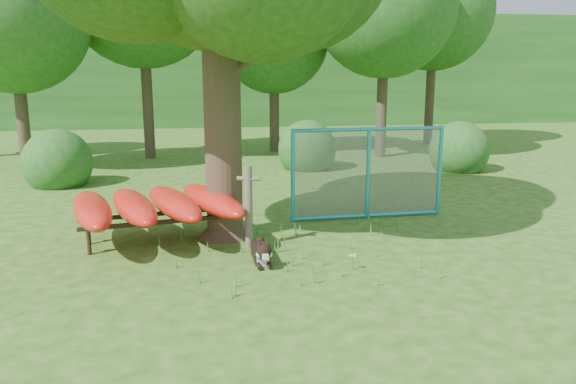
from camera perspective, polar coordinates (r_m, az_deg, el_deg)
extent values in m
plane|color=#244E0F|center=(8.54, -0.10, -8.33)|extent=(80.00, 80.00, 0.00)
cylinder|color=#382C1E|center=(10.01, -6.73, 9.74)|extent=(0.70, 0.70, 5.15)
cone|color=#382C1E|center=(10.38, -6.40, -3.15)|extent=(1.06, 1.06, 0.52)
cylinder|color=#382C1E|center=(10.09, -3.24, 13.92)|extent=(1.41, 0.76, 1.10)
cylinder|color=#382C1E|center=(10.19, -10.02, 16.07)|extent=(1.16, 0.68, 1.05)
cylinder|color=brown|center=(9.60, -4.01, -1.54)|extent=(0.16, 0.16, 1.43)
cylinder|color=brown|center=(9.50, -4.06, 1.37)|extent=(0.39, 0.18, 0.08)
cylinder|color=black|center=(9.90, -19.57, -4.82)|extent=(0.08, 0.08, 0.43)
cylinder|color=black|center=(10.13, -6.83, -3.80)|extent=(0.08, 0.08, 0.43)
cylinder|color=black|center=(10.48, -19.60, -3.89)|extent=(0.08, 0.08, 0.43)
cylinder|color=black|center=(10.69, -7.56, -2.95)|extent=(0.08, 0.08, 0.43)
cube|color=black|center=(9.89, -13.19, -3.04)|extent=(2.54, 0.56, 0.07)
cube|color=black|center=(10.47, -13.58, -2.21)|extent=(2.54, 0.56, 0.07)
ellipsoid|color=red|center=(10.07, -19.29, -1.73)|extent=(1.25, 2.65, 0.41)
ellipsoid|color=red|center=(10.09, -15.40, -1.44)|extent=(1.33, 2.64, 0.41)
ellipsoid|color=red|center=(10.16, -11.53, -1.15)|extent=(1.41, 2.63, 0.41)
ellipsoid|color=red|center=(10.27, -7.74, -0.86)|extent=(1.48, 2.62, 0.41)
cube|color=black|center=(9.14, -2.82, -6.20)|extent=(0.26, 0.65, 0.22)
cube|color=silver|center=(8.89, -2.59, -6.81)|extent=(0.20, 0.13, 0.20)
sphere|color=black|center=(8.68, -2.45, -6.08)|extent=(0.24, 0.24, 0.24)
cube|color=silver|center=(8.59, -2.34, -6.54)|extent=(0.09, 0.13, 0.08)
sphere|color=silver|center=(8.66, -2.91, -6.37)|extent=(0.11, 0.11, 0.11)
sphere|color=silver|center=(8.68, -1.95, -6.32)|extent=(0.11, 0.11, 0.11)
cone|color=black|center=(8.66, -2.91, -5.23)|extent=(0.10, 0.11, 0.11)
cone|color=black|center=(8.68, -2.07, -5.18)|extent=(0.10, 0.11, 0.11)
cylinder|color=black|center=(8.77, -3.00, -7.47)|extent=(0.07, 0.28, 0.06)
cylinder|color=black|center=(8.79, -1.92, -7.41)|extent=(0.07, 0.28, 0.06)
sphere|color=black|center=(9.45, -2.83, -5.00)|extent=(0.15, 0.15, 0.15)
torus|color=blue|center=(8.76, -2.51, -6.27)|extent=(0.23, 0.07, 0.23)
cylinder|color=#279FB9|center=(11.14, 0.48, 1.62)|extent=(0.09, 0.09, 1.88)
cylinder|color=#279FB9|center=(11.55, 8.14, 1.88)|extent=(0.09, 0.09, 1.88)
cylinder|color=#279FB9|center=(12.16, 15.14, 2.10)|extent=(0.09, 0.09, 1.88)
cylinder|color=#279FB9|center=(11.43, 8.27, 6.33)|extent=(3.14, 0.21, 0.07)
cylinder|color=#279FB9|center=(11.75, 8.00, -2.39)|extent=(3.14, 0.21, 0.07)
plane|color=gray|center=(11.55, 8.14, 1.88)|extent=(3.14, 0.14, 3.14)
cylinder|color=#428D2E|center=(8.73, 6.56, -7.15)|extent=(0.02, 0.02, 0.23)
sphere|color=yellow|center=(8.70, 6.57, -6.45)|extent=(0.04, 0.04, 0.04)
sphere|color=yellow|center=(8.72, 6.84, -6.32)|extent=(0.04, 0.04, 0.04)
sphere|color=yellow|center=(8.72, 6.31, -6.46)|extent=(0.04, 0.04, 0.04)
sphere|color=yellow|center=(8.67, 6.77, -6.52)|extent=(0.04, 0.04, 0.04)
sphere|color=yellow|center=(8.67, 6.46, -6.44)|extent=(0.04, 0.04, 0.04)
cylinder|color=#382C1E|center=(18.69, -25.50, 8.36)|extent=(0.36, 0.36, 4.20)
sphere|color=#1E551B|center=(18.73, -26.20, 15.68)|extent=(4.40, 4.40, 4.40)
cylinder|color=#382C1E|center=(19.99, -14.18, 10.86)|extent=(0.36, 0.36, 5.25)
cylinder|color=#382C1E|center=(21.10, -1.41, 9.38)|extent=(0.36, 0.36, 3.85)
sphere|color=#1E551B|center=(21.10, -1.44, 15.36)|extent=(4.00, 4.00, 4.00)
cylinder|color=#382C1E|center=(19.90, 9.56, 10.35)|extent=(0.36, 0.36, 4.76)
sphere|color=#1E551B|center=(20.00, 9.85, 18.16)|extent=(4.80, 4.80, 4.80)
cylinder|color=#382C1E|center=(23.76, 14.28, 10.61)|extent=(0.36, 0.36, 4.90)
sphere|color=#1E551B|center=(23.86, 14.65, 17.34)|extent=(4.60, 4.60, 4.60)
sphere|color=#1E551B|center=(16.15, -22.19, 0.66)|extent=(1.80, 1.80, 1.80)
sphere|color=#1E551B|center=(17.92, 16.85, 2.13)|extent=(1.80, 1.80, 1.80)
sphere|color=#1E551B|center=(17.46, 1.94, 2.40)|extent=(1.80, 1.80, 1.80)
cube|color=#1E551B|center=(35.92, -7.00, 12.23)|extent=(80.00, 12.00, 6.00)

